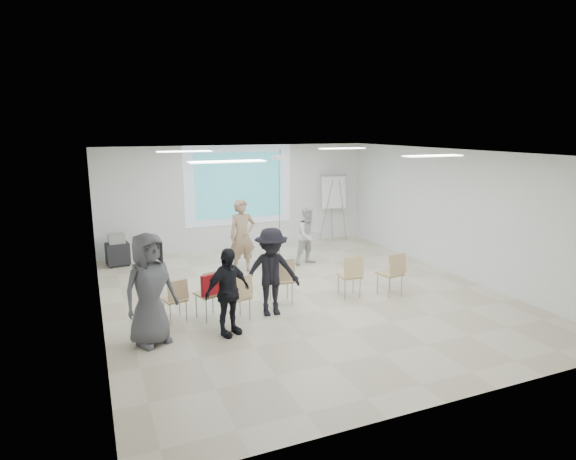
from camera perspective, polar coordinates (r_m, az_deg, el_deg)
name	(u,v)px	position (r m, az deg, el deg)	size (l,w,h in m)	color
floor	(302,297)	(10.39, 1.73, -7.89)	(8.00, 9.00, 0.10)	beige
ceiling	(303,150)	(9.78, 1.84, 9.45)	(8.00, 9.00, 0.10)	white
wall_back	(238,197)	(14.17, -5.90, 3.92)	(8.00, 0.10, 3.00)	silver
wall_left	(93,244)	(9.10, -22.11, -1.50)	(0.10, 9.00, 3.00)	silver
wall_right	(457,213)	(12.20, 19.38, 1.97)	(0.10, 9.00, 3.00)	silver
projection_halo	(239,185)	(14.07, -5.85, 5.30)	(3.20, 0.01, 2.30)	silver
projection_image	(239,185)	(14.05, -5.83, 5.29)	(2.60, 0.01, 1.90)	teal
pedestal_table	(271,249)	(12.39, -2.03, -2.22)	(0.70, 0.70, 0.79)	white
player_left	(242,231)	(11.70, -5.44, -0.16)	(0.75, 0.51, 2.06)	#A38264
player_right	(309,232)	(12.42, 2.46, -0.28)	(0.81, 0.65, 1.68)	silver
controller_left	(246,216)	(11.92, -5.01, 1.68)	(0.04, 0.12, 0.04)	white
controller_right	(298,220)	(12.51, 1.24, 1.19)	(0.04, 0.11, 0.04)	white
chair_far_left	(176,297)	(9.06, -13.14, -7.70)	(0.46, 0.48, 0.81)	tan
chair_left_mid	(211,290)	(9.02, -9.07, -7.07)	(0.57, 0.59, 0.95)	tan
chair_left_inner	(239,294)	(8.88, -5.81, -7.56)	(0.52, 0.54, 0.88)	tan
chair_center	(282,277)	(9.64, -0.71, -5.61)	(0.51, 0.54, 0.96)	tan
chair_right_inner	(351,273)	(10.10, 7.48, -5.07)	(0.47, 0.50, 0.91)	tan
chair_right_far	(393,271)	(10.34, 12.32, -4.73)	(0.50, 0.53, 0.94)	tan
red_jacket	(212,285)	(8.83, -9.04, -6.40)	(0.40, 0.09, 0.39)	#AD151C
laptop	(237,295)	(8.97, -6.11, -7.68)	(0.32, 0.24, 0.03)	black
audience_left	(228,286)	(8.24, -7.18, -6.57)	(1.02, 0.61, 1.75)	black
audience_mid	(271,266)	(9.02, -2.00, -4.31)	(1.23, 0.67, 1.91)	black
audience_outer	(149,283)	(8.11, -16.13, -6.00)	(1.02, 0.67, 2.10)	#535257
flipchart_easel	(334,192)	(15.01, 5.43, 4.52)	(0.89, 0.69, 2.08)	gray
av_cart	(117,251)	(13.12, -19.56, -2.35)	(0.61, 0.51, 0.84)	black
ceiling_projector	(280,163)	(11.21, -0.91, 7.94)	(0.30, 0.25, 3.00)	white
fluor_panel_nw	(184,151)	(11.09, -12.17, 9.09)	(1.20, 0.30, 0.02)	white
fluor_panel_ne	(342,148)	(12.47, 6.44, 9.58)	(1.20, 0.30, 0.02)	white
fluor_panel_sw	(227,162)	(7.68, -7.20, 8.05)	(1.20, 0.30, 0.02)	white
fluor_panel_se	(433,156)	(9.57, 16.79, 8.41)	(1.20, 0.30, 0.02)	white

